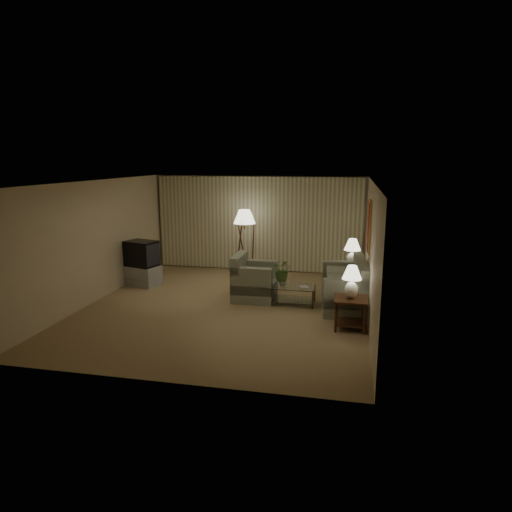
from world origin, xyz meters
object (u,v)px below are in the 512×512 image
(side_table_near, at_px, (350,307))
(table_lamp_near, at_px, (352,279))
(table_lamp_far, at_px, (352,250))
(vase, at_px, (283,282))
(coffee_table, at_px, (289,292))
(tv_cabinet, at_px, (143,275))
(crt_tv, at_px, (142,253))
(floor_lamp, at_px, (245,242))
(armchair, at_px, (255,282))
(side_table_far, at_px, (351,274))
(ottoman, at_px, (258,272))
(sofa, at_px, (344,288))

(side_table_near, bearing_deg, table_lamp_near, 153.43)
(table_lamp_far, distance_m, vase, 2.07)
(table_lamp_far, relative_size, coffee_table, 0.56)
(coffee_table, bearing_deg, table_lamp_far, 45.32)
(tv_cabinet, distance_m, crt_tv, 0.57)
(tv_cabinet, height_order, floor_lamp, floor_lamp)
(table_lamp_far, height_order, vase, table_lamp_far)
(coffee_table, distance_m, tv_cabinet, 3.94)
(crt_tv, distance_m, vase, 3.81)
(armchair, xyz_separation_m, side_table_far, (2.16, 1.16, -0.00))
(armchair, bearing_deg, vase, -106.00)
(crt_tv, height_order, ottoman, crt_tv)
(sofa, distance_m, crt_tv, 5.11)
(tv_cabinet, bearing_deg, coffee_table, 5.47)
(floor_lamp, bearing_deg, armchair, -70.65)
(tv_cabinet, relative_size, ottoman, 1.66)
(side_table_far, height_order, table_lamp_far, table_lamp_far)
(table_lamp_far, relative_size, vase, 4.18)
(armchair, xyz_separation_m, side_table_near, (2.16, -1.44, 0.01))
(tv_cabinet, bearing_deg, side_table_near, -4.48)
(ottoman, bearing_deg, crt_tv, -156.47)
(ottoman, relative_size, vase, 3.56)
(floor_lamp, xyz_separation_m, ottoman, (0.43, -0.25, -0.76))
(table_lamp_far, bearing_deg, side_table_near, -90.00)
(armchair, xyz_separation_m, table_lamp_far, (2.16, 1.16, 0.60))
(table_lamp_near, distance_m, crt_tv, 5.58)
(side_table_far, bearing_deg, floor_lamp, 163.06)
(floor_lamp, bearing_deg, crt_tv, -148.07)
(ottoman, bearing_deg, side_table_near, -52.83)
(armchair, xyz_separation_m, table_lamp_near, (2.16, -1.44, 0.56))
(table_lamp_near, xyz_separation_m, crt_tv, (-5.20, 2.02, -0.15))
(sofa, distance_m, table_lamp_far, 1.40)
(sofa, distance_m, floor_lamp, 3.50)
(sofa, relative_size, side_table_near, 3.19)
(side_table_far, relative_size, floor_lamp, 0.33)
(vase, bearing_deg, table_lamp_far, 42.28)
(ottoman, bearing_deg, coffee_table, -60.67)
(side_table_near, bearing_deg, vase, 139.91)
(coffee_table, bearing_deg, tv_cabinet, 168.70)
(armchair, relative_size, side_table_far, 1.64)
(side_table_far, distance_m, floor_lamp, 3.05)
(floor_lamp, height_order, vase, floor_lamp)
(table_lamp_near, height_order, ottoman, table_lamp_near)
(armchair, distance_m, crt_tv, 3.13)
(armchair, bearing_deg, table_lamp_far, -62.03)
(crt_tv, bearing_deg, sofa, 9.19)
(side_table_far, bearing_deg, table_lamp_far, -90.00)
(side_table_near, xyz_separation_m, table_lamp_near, (-0.00, 0.00, 0.55))
(table_lamp_near, bearing_deg, coffee_table, 136.88)
(coffee_table, distance_m, crt_tv, 3.98)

